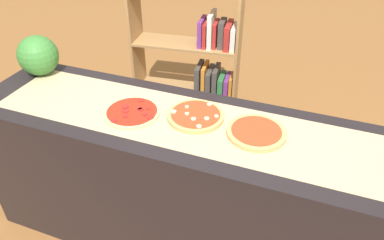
{
  "coord_description": "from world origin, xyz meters",
  "views": [
    {
      "loc": [
        0.53,
        -1.4,
        2.0
      ],
      "look_at": [
        0.0,
        0.0,
        0.94
      ],
      "focal_mm": 34.05,
      "sensor_mm": 36.0,
      "label": 1
    }
  ],
  "objects": [
    {
      "name": "pizza_mushroom_1",
      "position": [
        0.0,
        0.05,
        0.93
      ],
      "size": [
        0.3,
        0.3,
        0.03
      ],
      "color": "tan",
      "rests_on": "parchment_paper"
    },
    {
      "name": "pizza_pepperoni_0",
      "position": [
        -0.32,
        -0.03,
        0.93
      ],
      "size": [
        0.29,
        0.29,
        0.02
      ],
      "color": "#E5C17F",
      "rests_on": "parchment_paper"
    },
    {
      "name": "pizza_plain_2",
      "position": [
        0.32,
        0.02,
        0.93
      ],
      "size": [
        0.29,
        0.29,
        0.02
      ],
      "color": "tan",
      "rests_on": "parchment_paper"
    },
    {
      "name": "counter",
      "position": [
        0.0,
        0.0,
        0.46
      ],
      "size": [
        2.46,
        0.63,
        0.92
      ],
      "primitive_type": "cube",
      "color": "black",
      "rests_on": "ground_plane"
    },
    {
      "name": "parchment_paper",
      "position": [
        0.0,
        0.0,
        0.92
      ],
      "size": [
        2.14,
        0.46,
        0.0
      ],
      "primitive_type": "cube",
      "color": "tan",
      "rests_on": "counter"
    },
    {
      "name": "watermelon",
      "position": [
        -1.07,
        0.17,
        1.04
      ],
      "size": [
        0.24,
        0.24,
        0.24
      ],
      "primitive_type": "sphere",
      "color": "#387A33",
      "rests_on": "counter"
    },
    {
      "name": "bookshelf",
      "position": [
        -0.34,
        1.1,
        0.81
      ],
      "size": [
        0.87,
        0.37,
        1.68
      ],
      "color": "#A87A47",
      "rests_on": "ground_plane"
    },
    {
      "name": "ground_plane",
      "position": [
        0.0,
        0.0,
        0.0
      ],
      "size": [
        12.0,
        12.0,
        0.0
      ],
      "primitive_type": "plane",
      "color": "brown"
    }
  ]
}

